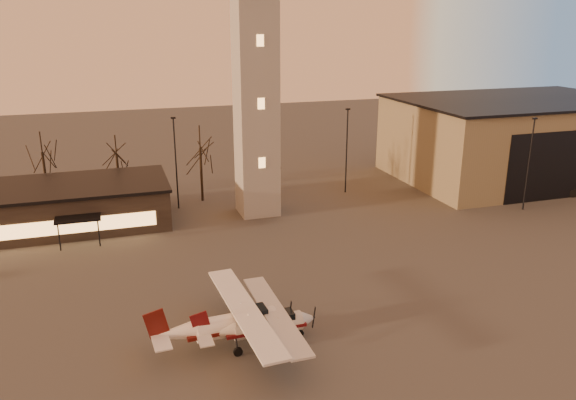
{
  "coord_description": "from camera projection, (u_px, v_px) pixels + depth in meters",
  "views": [
    {
      "loc": [
        -14.48,
        -25.7,
        19.82
      ],
      "look_at": [
        -2.03,
        13.0,
        6.79
      ],
      "focal_mm": 35.0,
      "sensor_mm": 36.0,
      "label": 1
    }
  ],
  "objects": [
    {
      "name": "tree_row",
      "position": [
        119.0,
        149.0,
        63.26
      ],
      "size": [
        37.2,
        9.2,
        8.8
      ],
      "color": "black",
      "rests_on": "ground"
    },
    {
      "name": "terminal",
      "position": [
        38.0,
        208.0,
        55.49
      ],
      "size": [
        25.4,
        12.2,
        4.3
      ],
      "color": "black",
      "rests_on": "ground"
    },
    {
      "name": "hangar",
      "position": [
        516.0,
        138.0,
        73.29
      ],
      "size": [
        30.6,
        20.6,
        10.3
      ],
      "color": "#7E7152",
      "rests_on": "ground"
    },
    {
      "name": "ground",
      "position": [
        387.0,
        368.0,
        33.57
      ],
      "size": [
        220.0,
        220.0,
        0.0
      ],
      "primitive_type": "plane",
      "color": "#3E3C39",
      "rests_on": "ground"
    },
    {
      "name": "light_poles",
      "position": [
        259.0,
        161.0,
        60.16
      ],
      "size": [
        58.5,
        12.25,
        10.14
      ],
      "color": "black",
      "rests_on": "ground"
    },
    {
      "name": "cessna_front",
      "position": [
        239.0,
        327.0,
        35.8
      ],
      "size": [
        9.87,
        12.46,
        3.43
      ],
      "rotation": [
        0.0,
        0.0,
        0.06
      ],
      "color": "white",
      "rests_on": "ground"
    },
    {
      "name": "control_tower",
      "position": [
        255.0,
        57.0,
        55.78
      ],
      "size": [
        6.8,
        6.8,
        32.6
      ],
      "color": "#A2A099",
      "rests_on": "ground"
    },
    {
      "name": "cessna_rear",
      "position": [
        270.0,
        328.0,
        35.98
      ],
      "size": [
        8.46,
        10.7,
        2.96
      ],
      "rotation": [
        0.0,
        0.0,
        0.01
      ],
      "color": "silver",
      "rests_on": "ground"
    }
  ]
}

